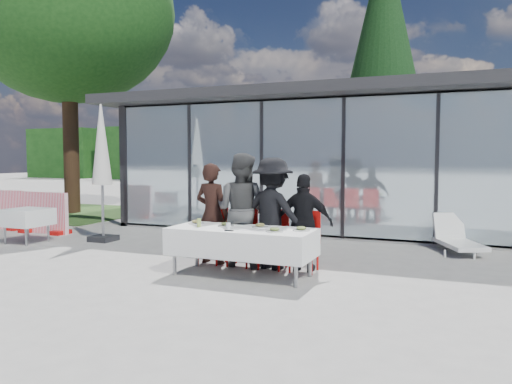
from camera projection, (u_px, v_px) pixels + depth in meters
ground at (220, 275)px, 7.80m from camera, size 90.00×90.00×0.00m
pavilion at (409, 147)px, 14.40m from camera, size 14.80×8.80×3.44m
treeline at (378, 152)px, 34.20m from camera, size 62.50×2.00×4.40m
dining_table at (242, 242)px, 7.74m from camera, size 2.26×0.96×0.75m
diner_a at (212, 213)px, 8.67m from camera, size 0.70×0.70×1.75m
diner_chair_a at (214, 232)px, 8.76m from camera, size 0.44×0.44×0.97m
diner_b at (241, 210)px, 8.44m from camera, size 0.99×0.99×1.92m
diner_chair_b at (243, 234)px, 8.55m from camera, size 0.44×0.44×0.97m
diner_c at (273, 213)px, 8.23m from camera, size 1.40×1.40×1.84m
diner_chair_c at (274, 236)px, 8.33m from camera, size 0.44×0.44×0.97m
diner_d at (304, 223)px, 8.03m from camera, size 0.99×0.99×1.58m
diner_chair_d at (306, 238)px, 8.12m from camera, size 0.44×0.44×0.97m
plate_a at (196, 222)px, 8.23m from camera, size 0.26×0.26×0.07m
plate_b at (226, 225)px, 7.93m from camera, size 0.26×0.26×0.07m
plate_c at (260, 226)px, 7.82m from camera, size 0.26×0.26×0.07m
plate_d at (301, 229)px, 7.45m from camera, size 0.26×0.26×0.07m
plate_extra at (275, 230)px, 7.35m from camera, size 0.26×0.26×0.07m
juice_bottle at (199, 223)px, 7.87m from camera, size 0.06×0.06×0.13m
drinking_glasses at (228, 226)px, 7.63m from camera, size 0.07×0.07×0.10m
folded_eyeglasses at (229, 231)px, 7.43m from camera, size 0.14×0.03×0.01m
spare_table_left at (26, 217)px, 10.73m from camera, size 0.86×0.86×0.74m
market_umbrella at (102, 153)px, 10.87m from camera, size 0.50×0.50×3.00m
lounger at (456, 239)px, 9.75m from camera, size 1.08×1.46×0.72m
deciduous_tree at (68, 14)px, 16.14m from camera, size 7.04×6.40×9.38m
conifer_tree at (383, 49)px, 19.16m from camera, size 4.00×4.00×10.50m
grass_patch at (73, 213)px, 16.59m from camera, size 5.00×5.00×0.02m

